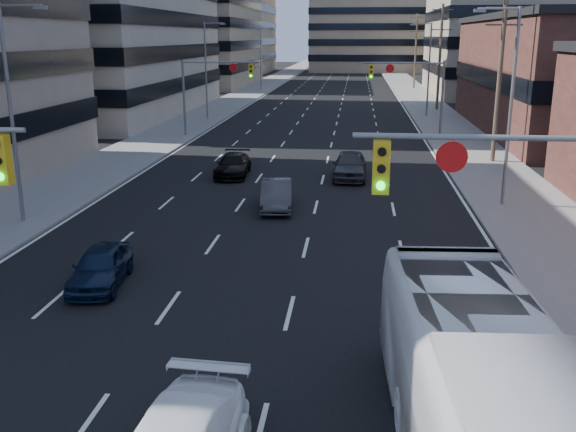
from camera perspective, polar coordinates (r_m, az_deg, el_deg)
The scene contains 23 objects.
road_surface at distance 135.31m, azimuth 4.63°, elevation 12.36°, with size 18.00×300.00×0.02m, color black.
sidewalk_left at distance 136.09m, azimuth -0.33°, elevation 12.46°, with size 5.00×300.00×0.15m, color slate.
sidewalk_right at distance 135.49m, azimuth 9.61°, elevation 12.23°, with size 5.00×300.00×0.15m, color slate.
office_left_far at distance 108.60m, azimuth -9.00°, elevation 15.64°, with size 20.00×30.00×16.00m, color gray.
office_right_far at distance 95.48m, azimuth 19.66°, elevation 14.37°, with size 22.00×28.00×14.00m, color gray.
bg_block_left at distance 148.45m, azimuth -6.50°, elevation 16.47°, with size 24.00×24.00×20.00m, color #ADA089.
bg_block_right at distance 138.02m, azimuth 18.52°, elevation 14.19°, with size 22.00×22.00×12.00m, color gray.
signal_near_right at distance 14.03m, azimuth 21.96°, elevation 0.44°, with size 6.59×0.33×6.00m.
signal_far_left at distance 51.40m, azimuth -6.75°, elevation 11.75°, with size 6.09×0.33×6.00m.
signal_far_right at distance 50.32m, azimuth 10.95°, elevation 11.49°, with size 6.09×0.33×6.00m.
utility_pole_block at distance 41.99m, azimuth 18.34°, elevation 12.24°, with size 2.20×0.28×11.00m.
utility_pole_midblock at distance 71.59m, azimuth 13.36°, elevation 13.71°, with size 2.20×0.28×11.00m.
utility_pole_distant at distance 101.43m, azimuth 11.28°, elevation 14.29°, with size 2.20×0.28×11.00m.
streetlight_left_near at distance 28.77m, azimuth -23.19°, elevation 9.08°, with size 2.03×0.22×9.00m.
streetlight_left_mid at distance 61.69m, azimuth -7.17°, elevation 13.07°, with size 2.03×0.22×9.00m.
streetlight_left_far at distance 96.09m, azimuth -2.35°, elevation 14.07°, with size 2.03×0.22×9.00m.
streetlight_right_near at distance 30.91m, azimuth 18.98°, elevation 9.87°, with size 2.03×0.22×9.00m.
streetlight_right_far at distance 65.45m, azimuth 12.30°, elevation 12.99°, with size 2.03×0.22×9.00m.
transit_bus at distance 11.47m, azimuth 18.20°, elevation -17.63°, with size 2.67×11.42×3.18m, color white.
sedan_blue at distance 21.43m, azimuth -16.33°, elevation -4.34°, with size 1.50×3.73×1.27m, color #0C1931.
sedan_grey_center at distance 29.68m, azimuth -1.04°, elevation 1.89°, with size 1.40×4.01×1.32m, color #373639.
sedan_black_far at distance 36.91m, azimuth -4.91°, elevation 4.52°, with size 1.76×4.33×1.26m, color black.
sedan_grey_right at distance 36.23m, azimuth 5.53°, elevation 4.52°, with size 1.81×4.51×1.54m, color #333335.
Camera 1 is at (3.56, -5.04, 7.74)m, focal length 40.00 mm.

